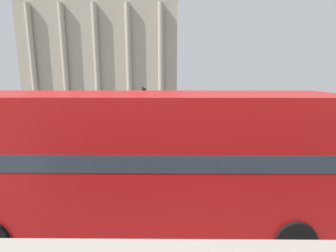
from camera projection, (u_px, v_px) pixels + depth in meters
name	position (u px, v px, depth m)	size (l,w,h in m)	color
double_decker_bus	(145.00, 157.00, 7.51)	(10.56, 2.71, 4.11)	black
plaza_building_left	(107.00, 48.00, 49.40)	(26.69, 15.89, 18.60)	#A39984
traffic_light_near	(118.00, 117.00, 13.33)	(0.42, 0.24, 3.79)	black
traffic_light_mid	(144.00, 101.00, 22.14)	(0.42, 0.24, 3.52)	black
pedestrian_white	(222.00, 111.00, 26.40)	(0.32, 0.32, 1.60)	#282B33
pedestrian_red	(183.00, 109.00, 26.91)	(0.32, 0.32, 1.72)	#282B33
pedestrian_yellow	(199.00, 102.00, 33.23)	(0.32, 0.32, 1.77)	#282B33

